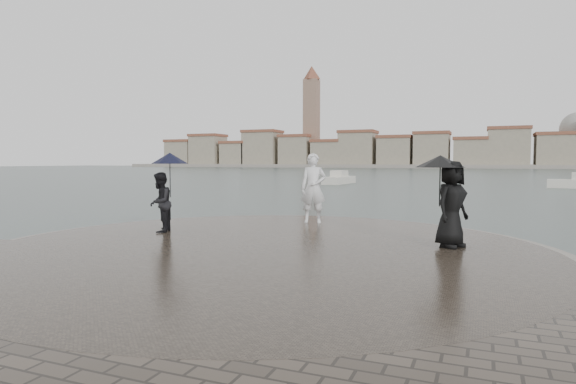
% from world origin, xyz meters
% --- Properties ---
extents(ground, '(400.00, 400.00, 0.00)m').
position_xyz_m(ground, '(0.00, 0.00, 0.00)').
color(ground, '#2B3835').
rests_on(ground, ground).
extents(kerb_ring, '(12.50, 12.50, 0.32)m').
position_xyz_m(kerb_ring, '(0.00, 3.50, 0.16)').
color(kerb_ring, gray).
rests_on(kerb_ring, ground).
extents(quay_tip, '(11.90, 11.90, 0.36)m').
position_xyz_m(quay_tip, '(0.00, 3.50, 0.18)').
color(quay_tip, '#2D261E').
rests_on(quay_tip, ground).
extents(statue, '(0.85, 0.66, 2.06)m').
position_xyz_m(statue, '(-0.36, 7.67, 1.39)').
color(statue, white).
rests_on(statue, quay_tip).
extents(visitor_left, '(1.13, 1.03, 2.04)m').
position_xyz_m(visitor_left, '(-3.28, 4.35, 1.44)').
color(visitor_left, black).
rests_on(visitor_left, quay_tip).
extents(visitor_right, '(1.25, 1.17, 1.95)m').
position_xyz_m(visitor_right, '(3.64, 4.91, 1.49)').
color(visitor_right, black).
rests_on(visitor_right, quay_tip).
extents(far_skyline, '(260.00, 20.00, 37.00)m').
position_xyz_m(far_skyline, '(-6.29, 160.71, 5.61)').
color(far_skyline, gray).
rests_on(far_skyline, ground).
extents(boats, '(24.57, 5.59, 1.50)m').
position_xyz_m(boats, '(1.54, 39.48, 0.38)').
color(boats, beige).
rests_on(boats, ground).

